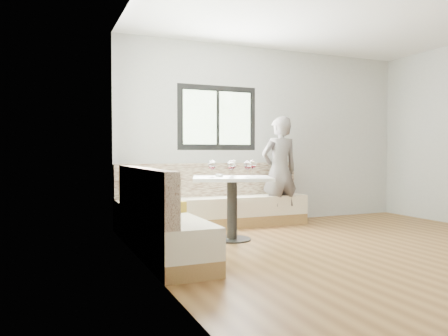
# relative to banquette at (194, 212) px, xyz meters

# --- Properties ---
(room) EXTENTS (5.01, 5.01, 2.81)m
(room) POSITION_rel_banquette_xyz_m (1.51, -1.55, 1.08)
(room) COLOR brown
(room) RESTS_ON ground
(banquette) EXTENTS (2.90, 2.80, 0.95)m
(banquette) POSITION_rel_banquette_xyz_m (0.00, 0.00, 0.00)
(banquette) COLOR olive
(banquette) RESTS_ON ground
(table) EXTENTS (1.18, 1.05, 0.80)m
(table) POSITION_rel_banquette_xyz_m (0.38, -0.39, 0.27)
(table) COLOR black
(table) RESTS_ON ground
(person) EXTENTS (0.62, 0.41, 1.67)m
(person) POSITION_rel_banquette_xyz_m (1.56, 0.45, 0.50)
(person) COLOR #5D5653
(person) RESTS_ON ground
(olive_ramekin) EXTENTS (0.09, 0.09, 0.04)m
(olive_ramekin) POSITION_rel_banquette_xyz_m (0.23, -0.33, 0.49)
(olive_ramekin) COLOR white
(olive_ramekin) RESTS_ON table
(wine_glass_a) EXTENTS (0.09, 0.09, 0.21)m
(wine_glass_a) POSITION_rel_banquette_xyz_m (0.09, -0.45, 0.62)
(wine_glass_a) COLOR white
(wine_glass_a) RESTS_ON table
(wine_glass_b) EXTENTS (0.09, 0.09, 0.21)m
(wine_glass_b) POSITION_rel_banquette_xyz_m (0.29, -0.56, 0.62)
(wine_glass_b) COLOR white
(wine_glass_b) RESTS_ON table
(wine_glass_c) EXTENTS (0.09, 0.09, 0.21)m
(wine_glass_c) POSITION_rel_banquette_xyz_m (0.51, -0.58, 0.62)
(wine_glass_c) COLOR white
(wine_glass_c) RESTS_ON table
(wine_glass_d) EXTENTS (0.09, 0.09, 0.21)m
(wine_glass_d) POSITION_rel_banquette_xyz_m (0.45, -0.26, 0.62)
(wine_glass_d) COLOR white
(wine_glass_d) RESTS_ON table
(wine_glass_e) EXTENTS (0.09, 0.09, 0.21)m
(wine_glass_e) POSITION_rel_banquette_xyz_m (0.69, -0.36, 0.62)
(wine_glass_e) COLOR white
(wine_glass_e) RESTS_ON table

